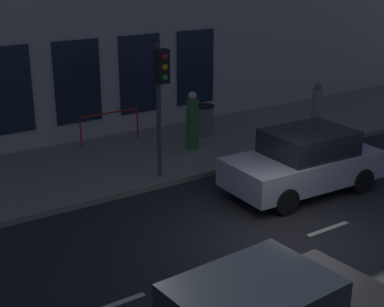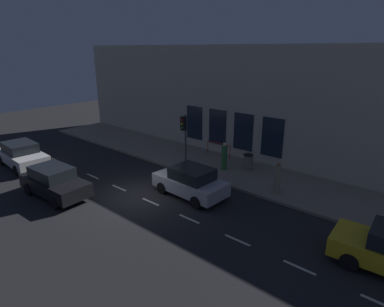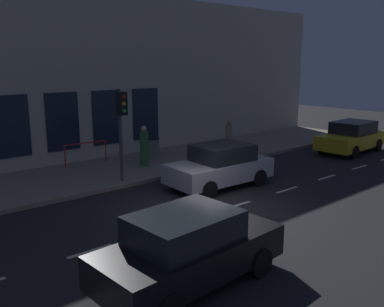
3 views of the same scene
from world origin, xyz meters
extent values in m
plane|color=#232326|center=(0.00, 0.00, 0.00)|extent=(60.00, 60.00, 0.00)
cube|color=gray|center=(6.25, 0.00, 0.07)|extent=(4.50, 32.00, 0.15)
cube|color=beige|center=(8.80, 0.00, 3.83)|extent=(0.60, 32.00, 7.66)
cube|color=#192333|center=(8.47, -3.24, 2.01)|extent=(0.04, 1.48, 2.52)
cube|color=#192333|center=(8.47, -1.08, 2.01)|extent=(0.04, 1.48, 2.52)
cube|color=#192333|center=(8.47, 1.08, 2.01)|extent=(0.04, 1.48, 2.52)
cube|color=#192333|center=(8.47, 3.24, 2.01)|extent=(0.04, 1.48, 2.52)
cube|color=beige|center=(0.00, -1.00, 0.00)|extent=(0.12, 1.20, 0.01)
cube|color=beige|center=(0.00, 1.60, 0.00)|extent=(0.12, 1.20, 0.01)
cube|color=beige|center=(0.00, 4.20, 0.00)|extent=(0.12, 1.20, 0.01)
cylinder|color=#424244|center=(4.48, 0.59, 1.87)|extent=(0.12, 0.12, 3.45)
cube|color=black|center=(4.30, 0.59, 3.08)|extent=(0.26, 0.32, 0.84)
sphere|color=red|center=(4.16, 0.59, 3.33)|extent=(0.15, 0.15, 0.15)
sphere|color=gold|center=(4.16, 0.59, 3.08)|extent=(0.15, 0.15, 0.15)
sphere|color=green|center=(4.16, 0.59, 2.82)|extent=(0.15, 0.15, 0.15)
cube|color=black|center=(-2.75, 3.46, 1.28)|extent=(1.66, 2.24, 0.60)
cylinder|color=black|center=(-1.86, 2.05, 0.32)|extent=(0.25, 0.65, 0.64)
cube|color=#B7B7BC|center=(1.90, -2.00, 0.63)|extent=(2.00, 4.03, 0.70)
cube|color=black|center=(1.89, -2.16, 1.28)|extent=(1.70, 2.12, 0.60)
cylinder|color=black|center=(1.09, -0.74, 0.32)|extent=(0.25, 0.65, 0.64)
cylinder|color=black|center=(2.80, -0.81, 0.32)|extent=(0.25, 0.65, 0.64)
cylinder|color=black|center=(0.99, -3.19, 0.32)|extent=(0.25, 0.65, 0.64)
cylinder|color=black|center=(2.70, -3.27, 0.32)|extent=(0.25, 0.65, 0.64)
cylinder|color=gray|center=(4.85, -5.48, 0.91)|extent=(0.43, 0.43, 1.52)
sphere|color=#936B4C|center=(4.85, -5.48, 1.77)|extent=(0.21, 0.21, 0.21)
cube|color=#936B4C|center=(4.81, -5.57, 1.77)|extent=(0.07, 0.06, 0.06)
cylinder|color=#336B38|center=(5.89, -1.38, 0.90)|extent=(0.49, 0.49, 1.50)
sphere|color=beige|center=(5.89, -1.38, 1.77)|extent=(0.24, 0.24, 0.24)
cube|color=beige|center=(5.99, -1.33, 1.77)|extent=(0.07, 0.08, 0.07)
cylinder|color=slate|center=(6.87, -2.51, 0.60)|extent=(0.58, 0.58, 0.90)
cylinder|color=black|center=(6.87, -2.51, 1.08)|extent=(0.61, 0.61, 0.06)
cylinder|color=red|center=(7.76, -0.54, 0.62)|extent=(0.05, 0.05, 0.95)
cylinder|color=red|center=(7.76, 1.38, 0.62)|extent=(0.05, 0.05, 0.95)
cylinder|color=red|center=(7.76, 0.42, 1.10)|extent=(0.05, 1.93, 0.05)
camera|label=1|loc=(-7.81, 7.81, 5.66)|focal=54.12mm
camera|label=2|loc=(-9.63, -12.03, 7.40)|focal=29.69mm
camera|label=3|loc=(-8.90, 8.48, 4.54)|focal=39.28mm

